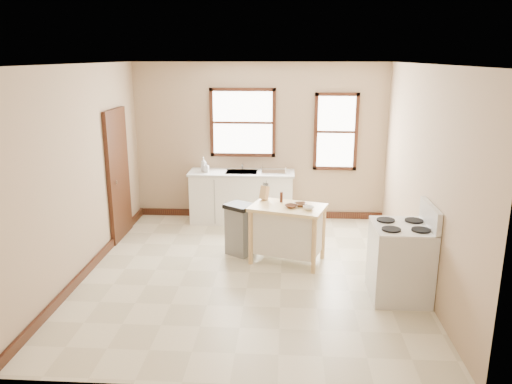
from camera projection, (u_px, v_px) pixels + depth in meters
floor at (249, 272)px, 6.91m from camera, size 5.00×5.00×0.00m
ceiling at (249, 64)px, 6.17m from camera, size 5.00×5.00×0.00m
wall_back at (260, 142)px, 8.95m from camera, size 4.50×0.04×2.80m
wall_left at (82, 172)px, 6.67m from camera, size 0.04×5.00×2.80m
wall_right at (423, 176)px, 6.40m from camera, size 0.04×5.00×2.80m
window_main at (243, 123)px, 8.85m from camera, size 1.17×0.06×1.22m
window_side at (336, 132)px, 8.79m from camera, size 0.77×0.06×1.37m
door_left at (118, 175)px, 8.02m from camera, size 0.06×0.90×2.10m
baseboard_back at (259, 214)px, 9.27m from camera, size 4.50×0.04×0.12m
baseboard_left at (93, 264)px, 7.03m from camera, size 0.04×5.00×0.12m
sink_counter at (242, 197)px, 8.92m from camera, size 1.86×0.62×0.92m
faucet at (242, 163)px, 8.95m from camera, size 0.03×0.03×0.22m
soap_bottle_a at (204, 164)px, 8.79m from camera, size 0.10×0.10×0.26m
soap_bottle_b at (206, 167)px, 8.74m from camera, size 0.09×0.09×0.18m
dish_rack at (274, 169)px, 8.74m from camera, size 0.53×0.48×0.11m
kitchen_island at (287, 234)px, 7.18m from camera, size 1.17×0.92×0.84m
knife_block at (264, 193)px, 7.36m from camera, size 0.14×0.14×0.20m
pepper_grinder at (281, 197)px, 7.24m from camera, size 0.06×0.06×0.15m
bowl_a at (291, 206)px, 7.00m from camera, size 0.24×0.24×0.04m
bowl_b at (301, 205)px, 7.07m from camera, size 0.22×0.22×0.04m
bowl_c at (308, 208)px, 6.90m from camera, size 0.16×0.16×0.05m
trash_bin at (240, 229)px, 7.46m from camera, size 0.52×0.50×0.78m
gas_stove at (401, 251)px, 6.07m from camera, size 0.75×0.76×1.20m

